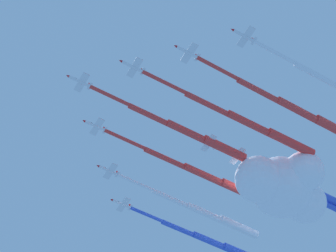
{
  "coord_description": "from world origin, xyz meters",
  "views": [
    {
      "loc": [
        -77.87,
        -103.07,
        15.84
      ],
      "look_at": [
        0.0,
        0.0,
        199.9
      ],
      "focal_mm": 63.7,
      "sensor_mm": 36.0,
      "label": 1
    }
  ],
  "objects_px": {
    "jet_starboard_mid": "(208,214)",
    "jet_trail_port": "(306,189)",
    "jet_lead": "(190,133)",
    "jet_port_inner": "(254,125)",
    "jet_port_mid": "(302,112)",
    "jet_starboard_inner": "(208,176)",
    "jet_starboard_outer": "(212,242)",
    "jet_trail_starboard": "(336,202)"
  },
  "relations": [
    {
      "from": "jet_port_inner",
      "to": "jet_port_mid",
      "type": "distance_m",
      "value": 18.66
    },
    {
      "from": "jet_starboard_mid",
      "to": "jet_trail_port",
      "type": "xyz_separation_m",
      "value": [
        24.7,
        -33.84,
        1.99
      ]
    },
    {
      "from": "jet_starboard_outer",
      "to": "jet_lead",
      "type": "bearing_deg",
      "value": -137.62
    },
    {
      "from": "jet_port_mid",
      "to": "jet_trail_starboard",
      "type": "height_order",
      "value": "jet_trail_starboard"
    },
    {
      "from": "jet_port_inner",
      "to": "jet_starboard_inner",
      "type": "distance_m",
      "value": 30.5
    },
    {
      "from": "jet_starboard_mid",
      "to": "jet_trail_starboard",
      "type": "distance_m",
      "value": 54.21
    },
    {
      "from": "jet_port_mid",
      "to": "jet_port_inner",
      "type": "bearing_deg",
      "value": 122.11
    },
    {
      "from": "jet_trail_port",
      "to": "jet_starboard_mid",
      "type": "bearing_deg",
      "value": 126.13
    },
    {
      "from": "jet_starboard_inner",
      "to": "jet_starboard_mid",
      "type": "bearing_deg",
      "value": 51.44
    },
    {
      "from": "jet_lead",
      "to": "jet_port_mid",
      "type": "relative_size",
      "value": 0.93
    },
    {
      "from": "jet_starboard_mid",
      "to": "jet_starboard_outer",
      "type": "height_order",
      "value": "jet_starboard_outer"
    },
    {
      "from": "jet_port_inner",
      "to": "jet_trail_port",
      "type": "height_order",
      "value": "jet_port_inner"
    },
    {
      "from": "jet_starboard_outer",
      "to": "jet_trail_starboard",
      "type": "distance_m",
      "value": 56.24
    },
    {
      "from": "jet_starboard_mid",
      "to": "jet_trail_port",
      "type": "height_order",
      "value": "jet_trail_port"
    },
    {
      "from": "jet_trail_port",
      "to": "jet_lead",
      "type": "bearing_deg",
      "value": 173.23
    },
    {
      "from": "jet_port_mid",
      "to": "jet_trail_starboard",
      "type": "xyz_separation_m",
      "value": [
        44.26,
        24.42,
        1.41
      ]
    },
    {
      "from": "jet_starboard_inner",
      "to": "jet_starboard_mid",
      "type": "distance_m",
      "value": 18.51
    },
    {
      "from": "jet_lead",
      "to": "jet_starboard_inner",
      "type": "distance_m",
      "value": 23.31
    },
    {
      "from": "jet_starboard_mid",
      "to": "jet_trail_starboard",
      "type": "bearing_deg",
      "value": -41.83
    },
    {
      "from": "jet_starboard_inner",
      "to": "jet_lead",
      "type": "bearing_deg",
      "value": -146.41
    },
    {
      "from": "jet_starboard_inner",
      "to": "jet_starboard_outer",
      "type": "height_order",
      "value": "jet_starboard_inner"
    },
    {
      "from": "jet_trail_port",
      "to": "jet_port_mid",
      "type": "bearing_deg",
      "value": -136.98
    },
    {
      "from": "jet_starboard_mid",
      "to": "jet_trail_port",
      "type": "bearing_deg",
      "value": -53.87
    },
    {
      "from": "jet_lead",
      "to": "jet_port_inner",
      "type": "relative_size",
      "value": 0.9
    },
    {
      "from": "jet_starboard_mid",
      "to": "jet_trail_port",
      "type": "distance_m",
      "value": 41.94
    },
    {
      "from": "jet_trail_starboard",
      "to": "jet_port_inner",
      "type": "bearing_deg",
      "value": -170.95
    },
    {
      "from": "jet_lead",
      "to": "jet_port_inner",
      "type": "xyz_separation_m",
      "value": [
        17.03,
        -17.5,
        -0.17
      ]
    },
    {
      "from": "jet_port_inner",
      "to": "jet_trail_starboard",
      "type": "xyz_separation_m",
      "value": [
        54.17,
        8.63,
        0.59
      ]
    },
    {
      "from": "jet_lead",
      "to": "jet_starboard_inner",
      "type": "xyz_separation_m",
      "value": [
        19.42,
        12.9,
        0.36
      ]
    },
    {
      "from": "jet_lead",
      "to": "jet_port_inner",
      "type": "bearing_deg",
      "value": -45.79
    },
    {
      "from": "jet_port_mid",
      "to": "jet_starboard_outer",
      "type": "distance_m",
      "value": 76.01
    },
    {
      "from": "jet_starboard_inner",
      "to": "jet_port_mid",
      "type": "xyz_separation_m",
      "value": [
        7.52,
        -46.19,
        -1.36
      ]
    },
    {
      "from": "jet_starboard_outer",
      "to": "jet_trail_starboard",
      "type": "bearing_deg",
      "value": -61.71
    },
    {
      "from": "jet_port_inner",
      "to": "jet_starboard_inner",
      "type": "relative_size",
      "value": 1.02
    },
    {
      "from": "jet_lead",
      "to": "jet_starboard_outer",
      "type": "height_order",
      "value": "jet_starboard_outer"
    },
    {
      "from": "jet_trail_port",
      "to": "jet_trail_starboard",
      "type": "xyz_separation_m",
      "value": [
        15.65,
        -2.28,
        0.6
      ]
    },
    {
      "from": "jet_port_mid",
      "to": "jet_lead",
      "type": "bearing_deg",
      "value": 128.97
    },
    {
      "from": "jet_port_inner",
      "to": "jet_trail_starboard",
      "type": "distance_m",
      "value": 54.85
    },
    {
      "from": "jet_trail_starboard",
      "to": "jet_starboard_inner",
      "type": "bearing_deg",
      "value": 157.2
    },
    {
      "from": "jet_port_mid",
      "to": "jet_starboard_inner",
      "type": "bearing_deg",
      "value": 99.25
    },
    {
      "from": "jet_starboard_outer",
      "to": "jet_trail_starboard",
      "type": "height_order",
      "value": "jet_trail_starboard"
    },
    {
      "from": "jet_starboard_outer",
      "to": "jet_port_mid",
      "type": "bearing_deg",
      "value": -103.39
    }
  ]
}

